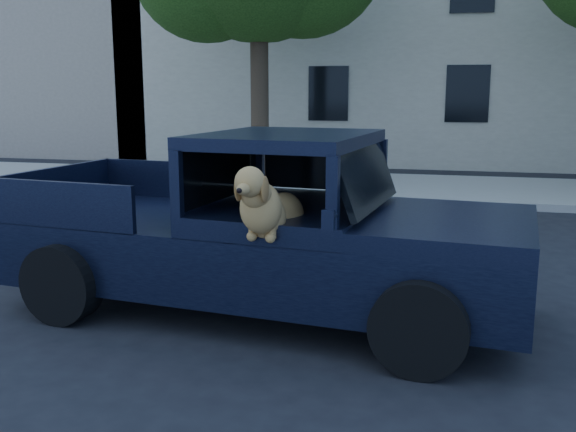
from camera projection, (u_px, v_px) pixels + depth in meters
ground at (386, 341)px, 5.96m from camera, size 120.00×120.00×0.00m
far_sidewalk at (423, 189)px, 14.71m from camera, size 60.00×4.00×0.15m
lane_stripes at (556, 261)px, 8.73m from camera, size 21.60×0.14×0.01m
building_main at (534, 19)px, 20.12m from camera, size 26.00×6.00×9.00m
building_left at (33, 45)px, 24.42m from camera, size 12.00×6.00×8.00m
pickup_truck at (256, 252)px, 6.66m from camera, size 5.43×2.96×1.87m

